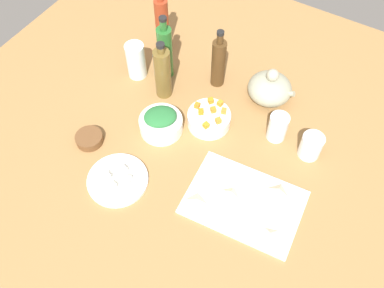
{
  "coord_description": "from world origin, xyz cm",
  "views": [
    {
      "loc": [
        40.5,
        -68.28,
        123.75
      ],
      "look_at": [
        0.0,
        0.0,
        8.0
      ],
      "focal_mm": 39.27,
      "sensor_mm": 36.0,
      "label": 1
    }
  ],
  "objects_px": {
    "bowl_greens": "(161,125)",
    "teapot": "(270,88)",
    "cutting_board": "(244,202)",
    "plate_tofu": "(118,180)",
    "bottle_1": "(218,62)",
    "drinking_glass_2": "(136,60)",
    "bowl_small_side": "(89,139)",
    "bottle_3": "(165,52)",
    "drinking_glass_1": "(278,127)",
    "drinking_glass_0": "(311,146)",
    "bottle_0": "(163,73)",
    "bottle_2": "(162,24)",
    "bowl_carrots": "(209,119)"
  },
  "relations": [
    {
      "from": "bowl_greens",
      "to": "teapot",
      "type": "distance_m",
      "value": 0.42
    },
    {
      "from": "cutting_board",
      "to": "teapot",
      "type": "distance_m",
      "value": 0.46
    },
    {
      "from": "plate_tofu",
      "to": "bottle_1",
      "type": "bearing_deg",
      "value": 82.81
    },
    {
      "from": "bowl_greens",
      "to": "drinking_glass_2",
      "type": "xyz_separation_m",
      "value": [
        -0.23,
        0.18,
        0.05
      ]
    },
    {
      "from": "bowl_greens",
      "to": "bowl_small_side",
      "type": "relative_size",
      "value": 1.61
    },
    {
      "from": "bowl_greens",
      "to": "bowl_small_side",
      "type": "distance_m",
      "value": 0.25
    },
    {
      "from": "bottle_3",
      "to": "drinking_glass_1",
      "type": "bearing_deg",
      "value": -6.89
    },
    {
      "from": "drinking_glass_0",
      "to": "drinking_glass_1",
      "type": "relative_size",
      "value": 0.86
    },
    {
      "from": "drinking_glass_1",
      "to": "plate_tofu",
      "type": "bearing_deg",
      "value": -130.69
    },
    {
      "from": "plate_tofu",
      "to": "bottle_0",
      "type": "relative_size",
      "value": 0.82
    },
    {
      "from": "plate_tofu",
      "to": "drinking_glass_1",
      "type": "height_order",
      "value": "drinking_glass_1"
    },
    {
      "from": "plate_tofu",
      "to": "drinking_glass_0",
      "type": "bearing_deg",
      "value": 40.21
    },
    {
      "from": "cutting_board",
      "to": "bottle_3",
      "type": "relative_size",
      "value": 1.32
    },
    {
      "from": "cutting_board",
      "to": "drinking_glass_2",
      "type": "relative_size",
      "value": 2.47
    },
    {
      "from": "bowl_greens",
      "to": "teapot",
      "type": "height_order",
      "value": "teapot"
    },
    {
      "from": "bottle_1",
      "to": "bottle_2",
      "type": "xyz_separation_m",
      "value": [
        -0.29,
        0.07,
        0.01
      ]
    },
    {
      "from": "teapot",
      "to": "bottle_3",
      "type": "distance_m",
      "value": 0.41
    },
    {
      "from": "bottle_2",
      "to": "drinking_glass_0",
      "type": "distance_m",
      "value": 0.75
    },
    {
      "from": "bottle_0",
      "to": "bowl_small_side",
      "type": "bearing_deg",
      "value": -107.66
    },
    {
      "from": "bottle_0",
      "to": "bottle_1",
      "type": "bearing_deg",
      "value": 45.91
    },
    {
      "from": "bowl_small_side",
      "to": "drinking_glass_2",
      "type": "bearing_deg",
      "value": 96.62
    },
    {
      "from": "drinking_glass_0",
      "to": "drinking_glass_2",
      "type": "bearing_deg",
      "value": 179.22
    },
    {
      "from": "teapot",
      "to": "bottle_0",
      "type": "relative_size",
      "value": 0.72
    },
    {
      "from": "bottle_1",
      "to": "bottle_2",
      "type": "relative_size",
      "value": 0.95
    },
    {
      "from": "bottle_1",
      "to": "bowl_greens",
      "type": "bearing_deg",
      "value": -101.57
    },
    {
      "from": "teapot",
      "to": "bottle_1",
      "type": "relative_size",
      "value": 0.71
    },
    {
      "from": "bowl_small_side",
      "to": "bottle_3",
      "type": "xyz_separation_m",
      "value": [
        0.05,
        0.41,
        0.1
      ]
    },
    {
      "from": "cutting_board",
      "to": "bowl_small_side",
      "type": "bearing_deg",
      "value": -173.99
    },
    {
      "from": "bowl_greens",
      "to": "bottle_1",
      "type": "xyz_separation_m",
      "value": [
        0.06,
        0.3,
        0.08
      ]
    },
    {
      "from": "cutting_board",
      "to": "plate_tofu",
      "type": "height_order",
      "value": "plate_tofu"
    },
    {
      "from": "bottle_0",
      "to": "cutting_board",
      "type": "bearing_deg",
      "value": -29.06
    },
    {
      "from": "bowl_small_side",
      "to": "bottle_3",
      "type": "distance_m",
      "value": 0.43
    },
    {
      "from": "bowl_greens",
      "to": "bowl_carrots",
      "type": "bearing_deg",
      "value": 39.44
    },
    {
      "from": "bowl_small_side",
      "to": "drinking_glass_2",
      "type": "height_order",
      "value": "drinking_glass_2"
    },
    {
      "from": "cutting_board",
      "to": "bowl_greens",
      "type": "bearing_deg",
      "value": 163.88
    },
    {
      "from": "bottle_2",
      "to": "bottle_3",
      "type": "distance_m",
      "value": 0.16
    },
    {
      "from": "plate_tofu",
      "to": "bottle_1",
      "type": "xyz_separation_m",
      "value": [
        0.07,
        0.55,
        0.1
      ]
    },
    {
      "from": "cutting_board",
      "to": "bottle_3",
      "type": "distance_m",
      "value": 0.63
    },
    {
      "from": "plate_tofu",
      "to": "bottle_3",
      "type": "bearing_deg",
      "value": 104.19
    },
    {
      "from": "drinking_glass_2",
      "to": "bottle_0",
      "type": "bearing_deg",
      "value": -12.01
    },
    {
      "from": "bowl_small_side",
      "to": "bottle_2",
      "type": "bearing_deg",
      "value": 94.27
    },
    {
      "from": "drinking_glass_0",
      "to": "drinking_glass_1",
      "type": "xyz_separation_m",
      "value": [
        -0.13,
        0.01,
        0.01
      ]
    },
    {
      "from": "bottle_0",
      "to": "bottle_3",
      "type": "relative_size",
      "value": 0.9
    },
    {
      "from": "bowl_small_side",
      "to": "drinking_glass_0",
      "type": "distance_m",
      "value": 0.76
    },
    {
      "from": "plate_tofu",
      "to": "bowl_small_side",
      "type": "xyz_separation_m",
      "value": [
        -0.18,
        0.08,
        0.01
      ]
    },
    {
      "from": "bowl_small_side",
      "to": "bottle_0",
      "type": "height_order",
      "value": "bottle_0"
    },
    {
      "from": "bowl_carrots",
      "to": "bottle_3",
      "type": "relative_size",
      "value": 0.56
    },
    {
      "from": "bowl_carrots",
      "to": "bottle_0",
      "type": "height_order",
      "value": "bottle_0"
    },
    {
      "from": "bowl_carrots",
      "to": "drinking_glass_1",
      "type": "bearing_deg",
      "value": 17.21
    },
    {
      "from": "bottle_0",
      "to": "drinking_glass_1",
      "type": "xyz_separation_m",
      "value": [
        0.45,
        0.03,
        -0.06
      ]
    }
  ]
}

